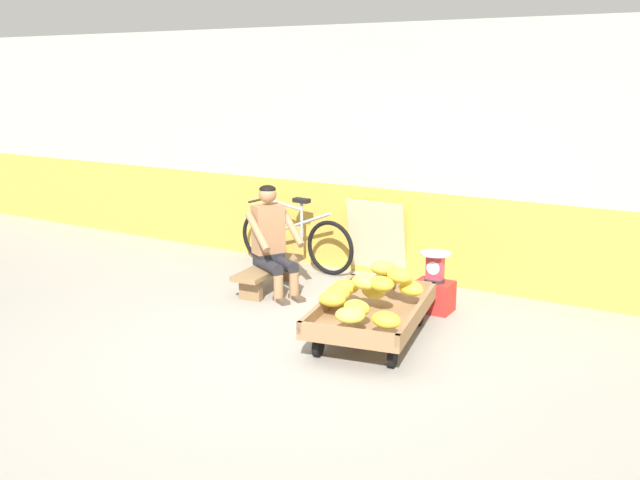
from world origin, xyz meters
TOP-DOWN VIEW (x-y plane):
  - ground_plane at (0.00, 0.00)m, footprint 80.00×80.00m
  - back_wall at (0.00, 2.82)m, footprint 16.00×0.30m
  - banana_cart at (0.49, 0.83)m, footprint 1.09×1.57m
  - banana_pile at (0.49, 0.78)m, footprint 0.95×1.21m
  - low_bench at (-1.12, 1.56)m, footprint 0.41×1.12m
  - vendor_seated at (-1.04, 1.52)m, footprint 0.74×0.64m
  - plastic_crate at (0.67, 1.82)m, footprint 0.36×0.28m
  - weighing_scale at (0.67, 1.81)m, footprint 0.30×0.30m
  - bicycle_near_left at (-1.34, 2.42)m, footprint 1.66×0.48m
  - sign_board at (-0.35, 2.61)m, footprint 0.70×0.20m

SIDE VIEW (x-z plane):
  - ground_plane at x=0.00m, z-range 0.00..0.00m
  - plastic_crate at x=0.67m, z-range 0.00..0.30m
  - low_bench at x=-1.12m, z-range 0.06..0.33m
  - banana_cart at x=0.49m, z-range 0.06..0.42m
  - bicycle_near_left at x=-1.34m, z-range -0.08..0.78m
  - sign_board at x=-0.35m, z-range 0.00..0.88m
  - weighing_scale at x=0.67m, z-range 0.31..0.60m
  - banana_pile at x=0.49m, z-range 0.33..0.60m
  - vendor_seated at x=-1.04m, z-range 0.00..1.14m
  - back_wall at x=0.00m, z-range 0.00..2.80m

